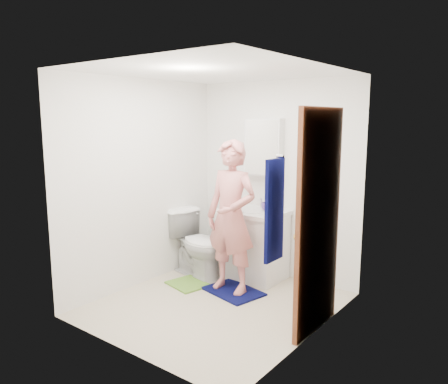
{
  "coord_description": "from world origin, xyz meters",
  "views": [
    {
      "loc": [
        2.72,
        -3.42,
        1.95
      ],
      "look_at": [
        -0.08,
        0.25,
        1.17
      ],
      "focal_mm": 35.0,
      "sensor_mm": 36.0,
      "label": 1
    }
  ],
  "objects_px": {
    "medicine_cabinet": "(264,147)",
    "towel": "(274,210)",
    "soap_dispenser": "(230,200)",
    "toothbrush_cup": "(267,207)",
    "toilet": "(198,243)",
    "vanity_cabinet": "(253,246)",
    "man": "(231,217)"
  },
  "relations": [
    {
      "from": "medicine_cabinet",
      "to": "towel",
      "type": "bearing_deg",
      "value": -55.39
    },
    {
      "from": "soap_dispenser",
      "to": "toothbrush_cup",
      "type": "height_order",
      "value": "soap_dispenser"
    },
    {
      "from": "soap_dispenser",
      "to": "toothbrush_cup",
      "type": "xyz_separation_m",
      "value": [
        0.45,
        0.14,
        -0.05
      ]
    },
    {
      "from": "towel",
      "to": "toilet",
      "type": "height_order",
      "value": "towel"
    },
    {
      "from": "vanity_cabinet",
      "to": "man",
      "type": "height_order",
      "value": "man"
    },
    {
      "from": "toilet",
      "to": "soap_dispenser",
      "type": "bearing_deg",
      "value": -33.33
    },
    {
      "from": "man",
      "to": "toothbrush_cup",
      "type": "bearing_deg",
      "value": 81.64
    },
    {
      "from": "towel",
      "to": "toothbrush_cup",
      "type": "distance_m",
      "value": 1.9
    },
    {
      "from": "vanity_cabinet",
      "to": "medicine_cabinet",
      "type": "distance_m",
      "value": 1.22
    },
    {
      "from": "vanity_cabinet",
      "to": "soap_dispenser",
      "type": "xyz_separation_m",
      "value": [
        -0.3,
        -0.07,
        0.55
      ]
    },
    {
      "from": "toilet",
      "to": "toothbrush_cup",
      "type": "distance_m",
      "value": 0.98
    },
    {
      "from": "medicine_cabinet",
      "to": "toilet",
      "type": "bearing_deg",
      "value": -135.5
    },
    {
      "from": "soap_dispenser",
      "to": "man",
      "type": "bearing_deg",
      "value": -51.81
    },
    {
      "from": "toilet",
      "to": "man",
      "type": "xyz_separation_m",
      "value": [
        0.66,
        -0.18,
        0.47
      ]
    },
    {
      "from": "vanity_cabinet",
      "to": "man",
      "type": "xyz_separation_m",
      "value": [
        0.07,
        -0.53,
        0.47
      ]
    },
    {
      "from": "medicine_cabinet",
      "to": "soap_dispenser",
      "type": "xyz_separation_m",
      "value": [
        -0.3,
        -0.29,
        -0.65
      ]
    },
    {
      "from": "medicine_cabinet",
      "to": "toothbrush_cup",
      "type": "distance_m",
      "value": 0.73
    },
    {
      "from": "vanity_cabinet",
      "to": "towel",
      "type": "bearing_deg",
      "value": -51.53
    },
    {
      "from": "vanity_cabinet",
      "to": "toothbrush_cup",
      "type": "bearing_deg",
      "value": 26.17
    },
    {
      "from": "medicine_cabinet",
      "to": "soap_dispenser",
      "type": "relative_size",
      "value": 3.63
    },
    {
      "from": "towel",
      "to": "soap_dispenser",
      "type": "xyz_separation_m",
      "value": [
        -1.48,
        1.42,
        -0.3
      ]
    },
    {
      "from": "medicine_cabinet",
      "to": "man",
      "type": "relative_size",
      "value": 0.41
    },
    {
      "from": "vanity_cabinet",
      "to": "toothbrush_cup",
      "type": "xyz_separation_m",
      "value": [
        0.15,
        0.07,
        0.5
      ]
    },
    {
      "from": "vanity_cabinet",
      "to": "man",
      "type": "distance_m",
      "value": 0.72
    },
    {
      "from": "towel",
      "to": "man",
      "type": "bearing_deg",
      "value": 139.5
    },
    {
      "from": "vanity_cabinet",
      "to": "soap_dispenser",
      "type": "bearing_deg",
      "value": -167.21
    },
    {
      "from": "soap_dispenser",
      "to": "towel",
      "type": "bearing_deg",
      "value": -43.75
    },
    {
      "from": "toilet",
      "to": "medicine_cabinet",
      "type": "bearing_deg",
      "value": -33.51
    },
    {
      "from": "toothbrush_cup",
      "to": "man",
      "type": "height_order",
      "value": "man"
    },
    {
      "from": "medicine_cabinet",
      "to": "toothbrush_cup",
      "type": "bearing_deg",
      "value": -46.01
    },
    {
      "from": "vanity_cabinet",
      "to": "soap_dispenser",
      "type": "distance_m",
      "value": 0.63
    },
    {
      "from": "vanity_cabinet",
      "to": "medicine_cabinet",
      "type": "relative_size",
      "value": 1.14
    }
  ]
}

